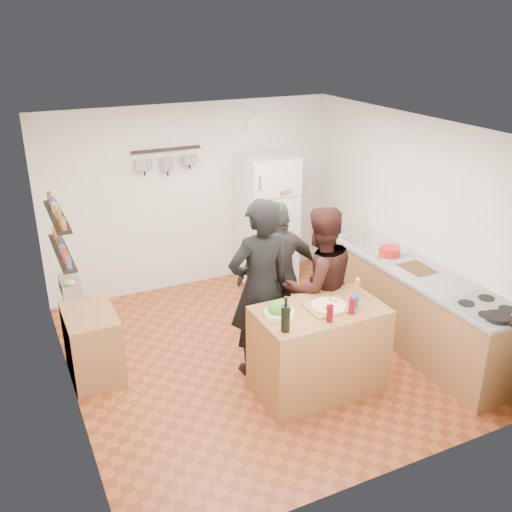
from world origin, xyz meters
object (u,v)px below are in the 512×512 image
wine_bottle (286,319)px  person_back (279,274)px  fridge (267,220)px  counter_run (416,308)px  skillet (498,317)px  salt_canister (354,302)px  person_left (260,288)px  side_table (92,343)px  person_center (319,285)px  wall_clock (256,125)px  prep_island (318,350)px  red_bowl (390,251)px  salad_bowl (279,313)px  pepper_mill (357,290)px

wine_bottle → person_back: (0.58, 1.24, -0.20)m
wine_bottle → fridge: fridge is taller
counter_run → skillet: bearing=-94.8°
salt_canister → person_left: person_left is taller
person_back → side_table: size_ratio=2.09×
person_center → fridge: fridge is taller
person_center → wall_clock: (0.41, 2.40, 1.28)m
wall_clock → side_table: 3.64m
prep_island → side_table: 2.34m
wine_bottle → person_center: person_center is taller
counter_run → red_bowl: bearing=95.9°
salad_bowl → counter_run: size_ratio=0.11×
prep_island → person_center: 0.73m
red_bowl → wall_clock: bearing=108.1°
prep_island → wine_bottle: (-0.50, -0.22, 0.58)m
prep_island → person_center: bearing=60.0°
side_table → prep_island: bearing=-32.2°
wine_bottle → person_back: size_ratio=0.15×
wine_bottle → person_left: person_left is taller
red_bowl → fridge: bearing=111.1°
pepper_mill → skillet: (0.91, -0.95, -0.05)m
person_back → counter_run: person_back is taller
red_bowl → side_table: (-3.39, 0.47, -0.61)m
pepper_mill → side_table: size_ratio=0.22×
prep_island → wine_bottle: bearing=-156.3°
person_left → salt_canister: bearing=131.3°
prep_island → wall_clock: size_ratio=4.17×
person_center → skillet: person_center is taller
prep_island → person_left: person_left is taller
person_left → wall_clock: wall_clock is taller
salad_bowl → counter_run: bearing=7.2°
salad_bowl → person_back: (0.50, 0.97, -0.10)m
person_center → red_bowl: size_ratio=7.09×
salad_bowl → person_left: 0.52m
fridge → wine_bottle: bearing=-113.4°
prep_island → skillet: skillet is taller
wine_bottle → person_left: (0.13, 0.79, -0.08)m
salad_bowl → wine_bottle: wine_bottle is taller
salad_bowl → wall_clock: bearing=68.5°
prep_island → red_bowl: bearing=28.7°
prep_island → pepper_mill: (0.45, 0.05, 0.54)m
skillet → wall_clock: size_ratio=0.78×
pepper_mill → fridge: fridge is taller
prep_island → red_bowl: (1.41, 0.77, 0.52)m
person_left → skillet: 2.27m
red_bowl → skillet: bearing=-91.7°
person_center → skillet: (1.06, -1.42, 0.07)m
person_center → fridge: (0.41, 2.07, 0.03)m
counter_run → salt_canister: bearing=-160.7°
salad_bowl → salt_canister: (0.72, -0.17, 0.04)m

